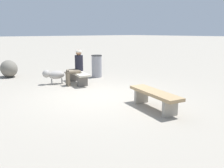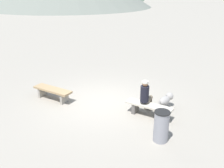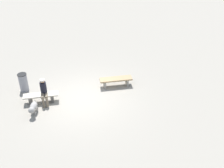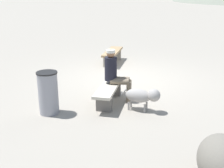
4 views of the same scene
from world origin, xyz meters
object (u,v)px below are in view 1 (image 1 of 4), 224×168
at_px(bench_right, 78,75).
at_px(seated_person, 76,66).
at_px(boulder, 9,69).
at_px(dog, 54,75).
at_px(bench_left, 155,96).
at_px(trash_bin, 97,66).

xyz_separation_m(bench_right, seated_person, (-0.16, 0.15, 0.41)).
bearing_deg(seated_person, boulder, 33.30).
bearing_deg(dog, bench_right, 169.89).
distance_m(bench_left, dog, 4.40).
xyz_separation_m(seated_person, boulder, (3.22, 1.46, -0.35)).
bearing_deg(dog, boulder, -48.99).
relative_size(seated_person, boulder, 1.45).
height_order(bench_left, boulder, boulder).
relative_size(seated_person, trash_bin, 1.34).
height_order(bench_right, dog, dog).
height_order(trash_bin, boulder, trash_bin).
bearing_deg(seated_person, bench_right, -33.54).
height_order(dog, trash_bin, trash_bin).
relative_size(dog, boulder, 0.96).
height_order(seated_person, trash_bin, seated_person).
xyz_separation_m(trash_bin, boulder, (2.44, 2.94, -0.11)).
distance_m(seated_person, boulder, 3.55).
bearing_deg(boulder, dog, -161.64).
bearing_deg(boulder, bench_left, -167.77).
xyz_separation_m(dog, boulder, (2.57, 0.85, 0.01)).
distance_m(bench_left, trash_bin, 4.70).
relative_size(bench_right, dog, 1.98).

